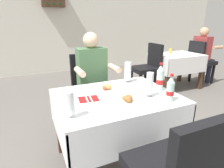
# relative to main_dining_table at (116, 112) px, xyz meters

# --- Properties ---
(ground_plane) EXTENTS (11.00, 11.00, 0.00)m
(ground_plane) POSITION_rel_main_dining_table_xyz_m (-0.00, -0.11, -0.56)
(ground_plane) COLOR #66605B
(back_wall) EXTENTS (11.00, 0.12, 3.18)m
(back_wall) POSITION_rel_main_dining_table_xyz_m (-0.00, 3.95, 1.03)
(back_wall) COLOR silver
(back_wall) RESTS_ON ground
(main_dining_table) EXTENTS (1.11, 0.86, 0.73)m
(main_dining_table) POSITION_rel_main_dining_table_xyz_m (0.00, 0.00, 0.00)
(main_dining_table) COLOR white
(main_dining_table) RESTS_ON ground
(chair_far_diner_seat) EXTENTS (0.44, 0.50, 0.97)m
(chair_far_diner_seat) POSITION_rel_main_dining_table_xyz_m (-0.00, 0.82, -0.00)
(chair_far_diner_seat) COLOR black
(chair_far_diner_seat) RESTS_ON ground
(seated_diner_far) EXTENTS (0.50, 0.46, 1.26)m
(seated_diner_far) POSITION_rel_main_dining_table_xyz_m (0.02, 0.71, 0.15)
(seated_diner_far) COLOR #282D42
(seated_diner_far) RESTS_ON ground
(plate_near_camera) EXTENTS (0.24, 0.24, 0.07)m
(plate_near_camera) POSITION_rel_main_dining_table_xyz_m (0.02, -0.18, 0.19)
(plate_near_camera) COLOR white
(plate_near_camera) RESTS_ON main_dining_table
(plate_far_diner) EXTENTS (0.24, 0.24, 0.07)m
(plate_far_diner) POSITION_rel_main_dining_table_xyz_m (-0.03, 0.15, 0.19)
(plate_far_diner) COLOR white
(plate_far_diner) RESTS_ON main_dining_table
(beer_glass_left) EXTENTS (0.07, 0.07, 0.23)m
(beer_glass_left) POSITION_rel_main_dining_table_xyz_m (0.25, -0.16, 0.28)
(beer_glass_left) COLOR white
(beer_glass_left) RESTS_ON main_dining_table
(beer_glass_middle) EXTENTS (0.07, 0.07, 0.23)m
(beer_glass_middle) POSITION_rel_main_dining_table_xyz_m (0.28, 0.30, 0.29)
(beer_glass_middle) COLOR white
(beer_glass_middle) RESTS_ON main_dining_table
(beer_glass_right) EXTENTS (0.07, 0.07, 0.20)m
(beer_glass_right) POSITION_rel_main_dining_table_xyz_m (-0.48, -0.26, 0.27)
(beer_glass_right) COLOR white
(beer_glass_right) RESTS_ON main_dining_table
(cola_bottle_primary) EXTENTS (0.07, 0.07, 0.24)m
(cola_bottle_primary) POSITION_rel_main_dining_table_xyz_m (0.36, -0.31, 0.28)
(cola_bottle_primary) COLOR silver
(cola_bottle_primary) RESTS_ON main_dining_table
(cola_bottle_secondary) EXTENTS (0.07, 0.07, 0.28)m
(cola_bottle_secondary) POSITION_rel_main_dining_table_xyz_m (0.44, -0.07, 0.29)
(cola_bottle_secondary) COLOR silver
(cola_bottle_secondary) RESTS_ON main_dining_table
(napkin_cutlery_set) EXTENTS (0.18, 0.19, 0.01)m
(napkin_cutlery_set) POSITION_rel_main_dining_table_xyz_m (-0.27, 0.01, 0.17)
(napkin_cutlery_set) COLOR maroon
(napkin_cutlery_set) RESTS_ON main_dining_table
(background_dining_table) EXTENTS (1.00, 0.72, 0.73)m
(background_dining_table) POSITION_rel_main_dining_table_xyz_m (2.12, 1.54, -0.02)
(background_dining_table) COLOR white
(background_dining_table) RESTS_ON ground
(background_chair_left) EXTENTS (0.50, 0.44, 0.97)m
(background_chair_left) POSITION_rel_main_dining_table_xyz_m (1.41, 1.54, -0.00)
(background_chair_left) COLOR black
(background_chair_left) RESTS_ON ground
(background_chair_right) EXTENTS (0.50, 0.44, 0.97)m
(background_chair_right) POSITION_rel_main_dining_table_xyz_m (2.83, 1.54, -0.00)
(background_chair_right) COLOR black
(background_chair_right) RESTS_ON ground
(background_patron) EXTENTS (0.46, 0.50, 1.26)m
(background_patron) POSITION_rel_main_dining_table_xyz_m (2.88, 1.54, 0.15)
(background_patron) COLOR #282D42
(background_patron) RESTS_ON ground
(background_table_tumbler) EXTENTS (0.06, 0.06, 0.11)m
(background_table_tumbler) POSITION_rel_main_dining_table_xyz_m (2.05, 1.66, 0.22)
(background_table_tumbler) COLOR gold
(background_table_tumbler) RESTS_ON background_dining_table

